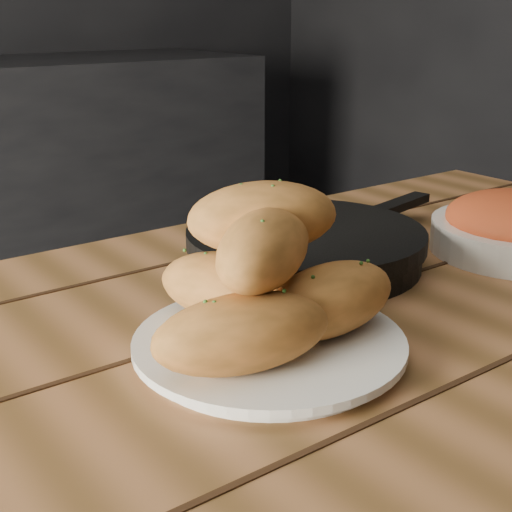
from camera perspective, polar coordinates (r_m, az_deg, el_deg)
The scene contains 4 objects.
table at distance 0.70m, azimuth 5.37°, elevation -15.34°, with size 1.47×0.88×0.75m.
plate at distance 0.65m, azimuth 1.06°, elevation -7.20°, with size 0.25×0.25×0.02m.
bread_rolls at distance 0.62m, azimuth 0.82°, elevation -1.73°, with size 0.26×0.22×0.14m.
skillet at distance 0.87m, azimuth 4.06°, elevation 0.85°, with size 0.42×0.29×0.05m.
Camera 1 is at (-0.07, -0.53, 1.05)m, focal length 50.00 mm.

